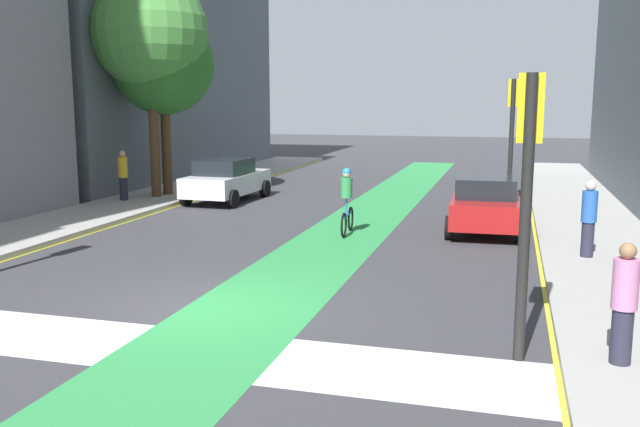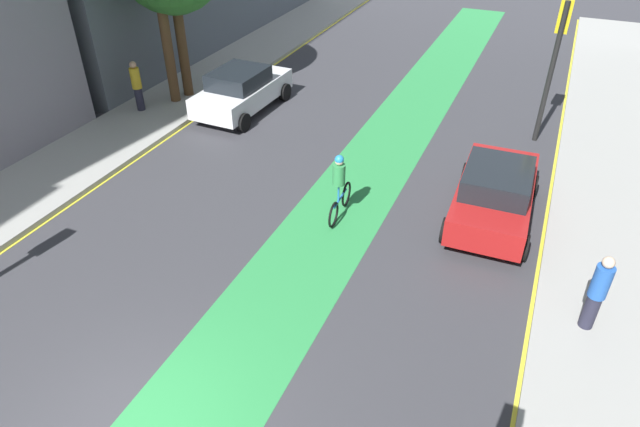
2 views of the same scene
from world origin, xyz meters
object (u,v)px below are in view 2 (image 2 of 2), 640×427
(traffic_signal_far_right, at_px, (557,46))
(car_white_left_far, at_px, (242,90))
(pedestrian_sidewalk_left_a, at_px, (137,85))
(pedestrian_sidewalk_right_a, at_px, (597,292))
(cyclist_in_lane, at_px, (339,185))
(car_red_right_far, at_px, (495,192))

(traffic_signal_far_right, height_order, car_white_left_far, traffic_signal_far_right)
(traffic_signal_far_right, bearing_deg, pedestrian_sidewalk_left_a, -165.03)
(pedestrian_sidewalk_right_a, xyz_separation_m, pedestrian_sidewalk_left_a, (-15.00, 5.07, 0.01))
(cyclist_in_lane, height_order, pedestrian_sidewalk_left_a, pedestrian_sidewalk_left_a)
(cyclist_in_lane, relative_size, pedestrian_sidewalk_right_a, 1.06)
(car_red_right_far, height_order, cyclist_in_lane, cyclist_in_lane)
(traffic_signal_far_right, xyz_separation_m, pedestrian_sidewalk_right_a, (1.76, -8.61, -2.04))
(car_red_right_far, height_order, car_white_left_far, same)
(cyclist_in_lane, height_order, pedestrian_sidewalk_right_a, pedestrian_sidewalk_right_a)
(car_red_right_far, xyz_separation_m, pedestrian_sidewalk_left_a, (-12.61, 1.78, 0.26))
(car_white_left_far, distance_m, pedestrian_sidewalk_left_a, 3.65)
(cyclist_in_lane, distance_m, pedestrian_sidewalk_left_a, 9.52)
(traffic_signal_far_right, xyz_separation_m, pedestrian_sidewalk_left_a, (-13.23, -3.54, -2.02))
(car_white_left_far, bearing_deg, car_red_right_far, -20.13)
(pedestrian_sidewalk_right_a, relative_size, pedestrian_sidewalk_left_a, 0.99)
(traffic_signal_far_right, height_order, cyclist_in_lane, traffic_signal_far_right)
(pedestrian_sidewalk_left_a, bearing_deg, traffic_signal_far_right, 14.97)
(car_white_left_far, xyz_separation_m, pedestrian_sidewalk_left_a, (-3.25, -1.66, 0.26))
(pedestrian_sidewalk_left_a, bearing_deg, car_red_right_far, -8.02)
(car_white_left_far, xyz_separation_m, pedestrian_sidewalk_right_a, (11.75, -6.73, 0.24))
(car_red_right_far, height_order, pedestrian_sidewalk_left_a, pedestrian_sidewalk_left_a)
(cyclist_in_lane, relative_size, pedestrian_sidewalk_left_a, 1.05)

